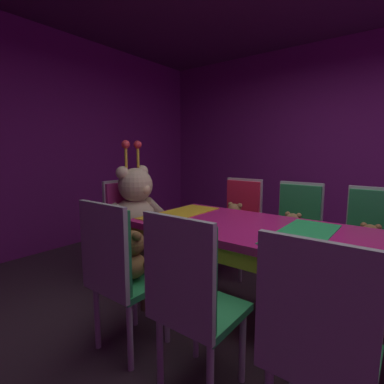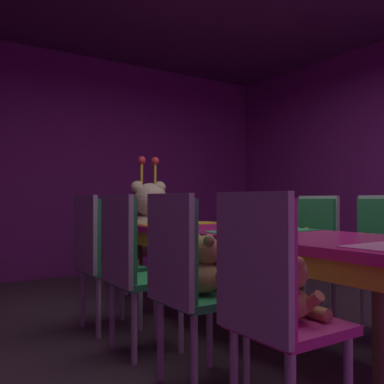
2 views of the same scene
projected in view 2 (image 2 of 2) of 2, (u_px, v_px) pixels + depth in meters
ground_plane at (263, 342)px, 2.87m from camera, size 7.90×7.90×0.00m
wall_back at (93, 165)px, 5.56m from camera, size 5.20×0.12×2.80m
banquet_table at (263, 244)px, 2.88m from camera, size 0.90×2.46×0.75m
chair_left_0 at (267, 291)px, 1.68m from camera, size 0.42×0.41×0.98m
teddy_left_0 at (293, 293)px, 1.76m from camera, size 0.22×0.28×0.27m
chair_left_1 at (182, 270)px, 2.17m from camera, size 0.42×0.41×0.98m
teddy_left_1 at (206, 268)px, 2.25m from camera, size 0.26×0.34×0.32m
chair_left_2 at (128, 257)px, 2.65m from camera, size 0.42×0.41×0.98m
chair_left_3 at (95, 249)px, 3.12m from camera, size 0.42×0.41×0.98m
teddy_left_3 at (114, 247)px, 3.20m from camera, size 0.27×0.34×0.32m
chair_right_1 at (378, 249)px, 3.07m from camera, size 0.42×0.41×0.98m
teddy_right_1 at (366, 254)px, 2.99m from camera, size 0.21×0.28×0.26m
chair_right_2 at (312, 242)px, 3.58m from camera, size 0.42×0.41×0.98m
teddy_right_2 at (300, 246)px, 3.50m from camera, size 0.22×0.28×0.27m
chair_right_3 at (263, 237)px, 4.09m from camera, size 0.42×0.41×0.98m
teddy_right_3 at (252, 239)px, 4.01m from camera, size 0.24×0.31×0.29m
throne_chair at (143, 235)px, 4.36m from camera, size 0.41×0.42×0.98m
king_teddy_bear at (151, 220)px, 4.22m from camera, size 0.72×0.55×0.92m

